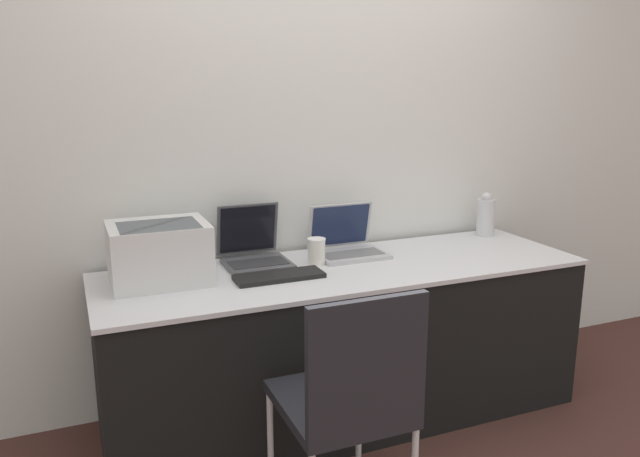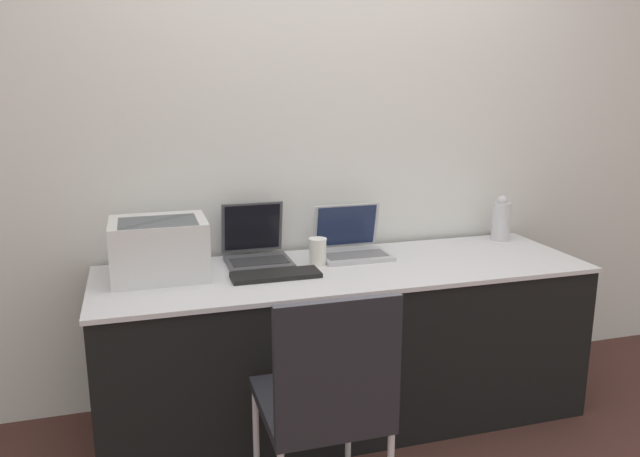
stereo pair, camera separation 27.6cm
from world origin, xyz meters
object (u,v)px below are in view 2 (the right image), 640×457
(printer, at_px, (159,246))
(laptop_left, at_px, (256,249))
(coffee_cup, at_px, (318,251))
(chair, at_px, (326,395))
(laptop_right, at_px, (352,245))
(external_keyboard, at_px, (276,275))
(metal_pitcher, at_px, (501,220))

(printer, distance_m, laptop_left, 0.46)
(laptop_left, height_order, coffee_cup, laptop_left)
(printer, height_order, chair, printer)
(laptop_right, height_order, coffee_cup, laptop_right)
(printer, xyz_separation_m, laptop_right, (0.90, 0.08, -0.08))
(laptop_left, bearing_deg, printer, -165.18)
(external_keyboard, relative_size, coffee_cup, 3.12)
(printer, height_order, laptop_left, laptop_left)
(printer, bearing_deg, laptop_left, 14.82)
(external_keyboard, height_order, metal_pitcher, metal_pitcher)
(external_keyboard, relative_size, metal_pitcher, 1.61)
(printer, height_order, coffee_cup, printer)
(laptop_left, relative_size, external_keyboard, 0.80)
(laptop_left, height_order, external_keyboard, laptop_left)
(external_keyboard, bearing_deg, coffee_cup, 30.60)
(printer, height_order, laptop_right, printer)
(laptop_right, height_order, chair, laptop_right)
(coffee_cup, bearing_deg, external_keyboard, -149.40)
(printer, bearing_deg, external_keyboard, -17.68)
(laptop_left, bearing_deg, laptop_right, -4.16)
(laptop_left, distance_m, metal_pitcher, 1.31)
(laptop_left, xyz_separation_m, metal_pitcher, (1.31, 0.03, 0.05))
(printer, distance_m, coffee_cup, 0.70)
(coffee_cup, height_order, chair, chair)
(coffee_cup, bearing_deg, metal_pitcher, 8.55)
(printer, relative_size, external_keyboard, 1.05)
(coffee_cup, relative_size, metal_pitcher, 0.52)
(external_keyboard, xyz_separation_m, coffee_cup, (0.23, 0.13, 0.05))
(laptop_left, xyz_separation_m, external_keyboard, (0.03, -0.27, -0.05))
(laptop_left, bearing_deg, coffee_cup, -27.25)
(coffee_cup, bearing_deg, laptop_left, 152.75)
(laptop_left, relative_size, coffee_cup, 2.51)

